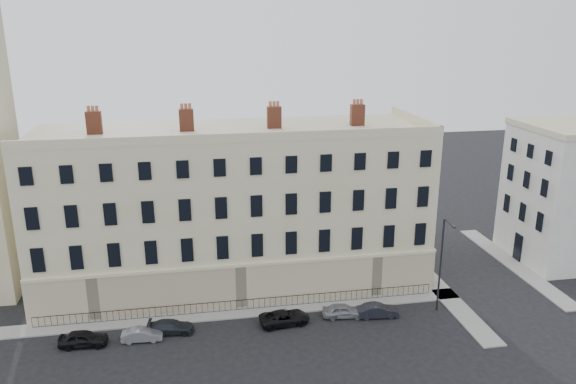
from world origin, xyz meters
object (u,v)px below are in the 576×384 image
car_e (343,311)px  car_d (284,318)px  car_a (83,339)px  car_f (378,311)px  car_b (142,335)px  car_c (171,327)px  streetlamp (441,261)px

car_e → car_d: bearing=99.3°
car_a → car_e: 21.34m
car_e → car_f: (2.98, -0.51, -0.01)m
car_d → car_b: bearing=86.6°
car_d → car_e: car_e is taller
car_a → car_b: (4.48, -0.03, -0.11)m
car_c → car_d: car_d is taller
car_c → car_e: size_ratio=1.06×
car_b → car_d: (11.67, 0.53, 0.06)m
car_b → car_e: (16.85, 0.80, 0.07)m
car_d → car_f: (8.15, -0.24, -0.00)m
car_a → streetlamp: bearing=-85.8°
car_f → streetlamp: size_ratio=0.42×
car_b → car_e: bearing=-85.1°
car_d → car_f: 8.15m
car_d → car_e: bearing=-93.0°
car_b → streetlamp: streetlamp is taller
car_c → streetlamp: bearing=-83.8°
streetlamp → car_c: bearing=-177.4°
car_e → streetlamp: bearing=-86.4°
car_b → car_f: size_ratio=0.90×
car_a → car_f: bearing=-85.8°
car_b → car_c: (2.28, 0.80, 0.01)m
car_a → car_c: size_ratio=1.01×
car_b → streetlamp: size_ratio=0.37×
car_e → streetlamp: streetlamp is taller
car_c → car_f: car_f is taller
car_a → car_c: 6.80m
car_a → car_c: car_a is taller
car_b → streetlamp: (25.38, 0.39, 4.24)m
car_c → car_e: car_e is taller
car_a → car_d: size_ratio=0.89×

